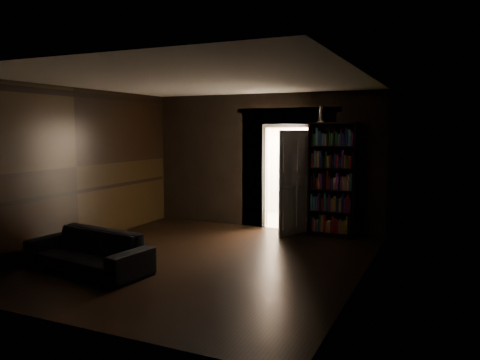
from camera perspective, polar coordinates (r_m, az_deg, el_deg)
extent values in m
plane|color=black|center=(7.57, -4.88, -9.67)|extent=(5.50, 5.50, 0.00)
cube|color=black|center=(10.35, -3.30, 2.52)|extent=(2.55, 0.10, 2.80)
cube|color=black|center=(9.35, 12.93, 1.97)|extent=(1.55, 0.10, 2.80)
cube|color=black|center=(9.65, 5.87, 8.46)|extent=(0.90, 0.10, 0.70)
cube|color=black|center=(8.81, -19.31, 1.52)|extent=(0.02, 5.50, 2.80)
cube|color=black|center=(6.47, 14.71, 0.06)|extent=(0.02, 5.50, 2.80)
cube|color=black|center=(5.11, -20.26, -1.73)|extent=(5.00, 0.02, 2.80)
cube|color=beige|center=(7.32, -5.09, 11.93)|extent=(5.00, 5.50, 0.02)
cube|color=white|center=(9.64, 5.66, 0.14)|extent=(1.04, 0.06, 2.17)
cube|color=beige|center=(10.67, 7.17, -5.27)|extent=(2.20, 1.80, 0.10)
cube|color=beige|center=(11.30, 8.54, 1.76)|extent=(2.20, 0.10, 2.40)
cube|color=beige|center=(10.85, 1.96, 1.64)|extent=(0.10, 1.60, 2.40)
cube|color=beige|center=(10.23, 12.89, 1.21)|extent=(0.10, 1.60, 2.40)
cube|color=beige|center=(10.46, 7.36, 8.27)|extent=(2.20, 1.80, 0.10)
cube|color=#D77479|center=(11.21, 8.54, 6.94)|extent=(2.00, 0.04, 0.26)
imported|color=black|center=(7.26, -18.07, -7.55)|extent=(2.08, 1.12, 0.76)
cube|color=black|center=(9.18, 11.19, 0.05)|extent=(0.93, 0.41, 2.20)
cube|color=white|center=(10.77, 10.14, -0.49)|extent=(0.75, 0.69, 1.65)
cube|color=white|center=(9.18, 6.64, -0.35)|extent=(0.38, 0.80, 2.05)
cube|color=silver|center=(9.18, 9.81, 7.96)|extent=(0.13, 0.13, 0.32)
cube|color=black|center=(10.64, 9.92, 4.66)|extent=(0.69, 0.32, 0.29)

